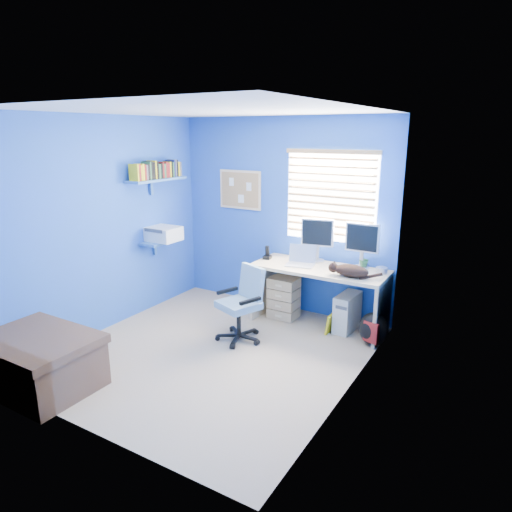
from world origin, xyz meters
The scene contains 23 objects.
floor centered at (0.00, 0.00, 0.00)m, with size 3.00×3.20×0.00m, color tan.
ceiling centered at (0.00, 0.00, 2.50)m, with size 3.00×3.20×0.00m, color white.
wall_back centered at (0.00, 1.60, 1.25)m, with size 3.00×0.01×2.50m, color #265BB5.
wall_front centered at (0.00, -1.60, 1.25)m, with size 3.00×0.01×2.50m, color #265BB5.
wall_left centered at (-1.50, 0.00, 1.25)m, with size 0.01×3.20×2.50m, color #265BB5.
wall_right centered at (1.50, 0.00, 1.25)m, with size 0.01×3.20×2.50m, color #265BB5.
desk centered at (0.68, 1.26, 0.37)m, with size 1.61×0.65×0.74m, color beige.
laptop centered at (0.44, 1.21, 0.85)m, with size 0.33×0.26×0.22m, color silver.
monitor_left centered at (0.54, 1.49, 1.01)m, with size 0.40×0.12×0.54m, color silver.
monitor_right centered at (1.11, 1.49, 1.01)m, with size 0.40×0.12×0.54m, color silver.
phone centered at (-0.05, 1.27, 0.82)m, with size 0.09×0.11×0.17m, color black.
mug centered at (1.13, 1.50, 0.79)m, with size 0.10×0.09×0.10m, color #2A6335.
cd_spindle centered at (1.38, 1.40, 0.78)m, with size 0.13×0.13×0.07m, color silver.
cat centered at (1.12, 1.09, 0.81)m, with size 0.39×0.21×0.14m, color black.
tower_pc centered at (1.03, 1.30, 0.23)m, with size 0.19×0.44×0.45m, color beige.
drawer_boxes centered at (0.21, 1.25, 0.27)m, with size 0.35×0.28×0.54m, color tan.
yellow_book centered at (0.89, 1.10, 0.12)m, with size 0.03×0.17×0.24m, color yellow.
backpack centered at (1.43, 1.05, 0.19)m, with size 0.33×0.25×0.39m, color black.
bed_corner centered at (-1.00, -1.37, 0.25)m, with size 1.05×0.75×0.50m, color brown.
office_chair centered at (0.08, 0.45, 0.32)m, with size 0.63×0.63×0.85m.
window_blinds centered at (0.65, 1.57, 1.55)m, with size 1.15×0.05×1.10m.
corkboard centered at (-0.65, 1.58, 1.55)m, with size 0.64×0.02×0.52m.
wall_shelves centered at (-1.35, 0.75, 1.43)m, with size 0.42×0.90×1.05m.
Camera 1 is at (2.68, -3.62, 2.30)m, focal length 32.00 mm.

